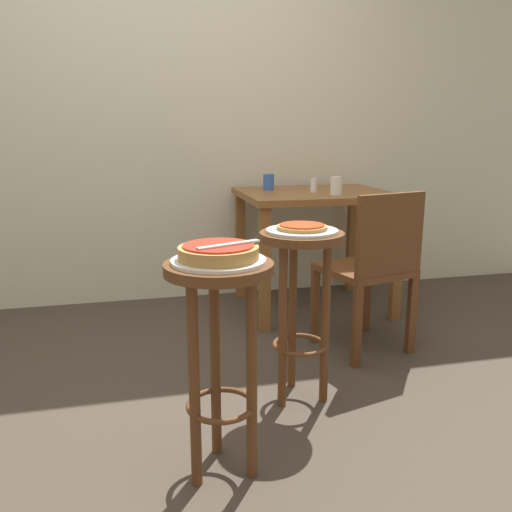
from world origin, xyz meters
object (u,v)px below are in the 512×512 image
wooden_chair (373,266)px  pizza_server_knife (229,244)px  pizza_foreground (218,252)px  stool_middle (301,281)px  serving_plate_foreground (219,261)px  cup_far_edge (269,182)px  stool_foreground (220,325)px  condiment_shaker (314,185)px  serving_plate_middle (302,231)px  dining_table (315,211)px  pizza_middle (302,227)px  cup_near_edge (336,186)px

wooden_chair → pizza_server_knife: 1.27m
pizza_foreground → stool_middle: bearing=45.6°
serving_plate_foreground → cup_far_edge: bearing=70.2°
stool_foreground → condiment_shaker: 1.76m
pizza_server_knife → serving_plate_middle: bearing=27.4°
wooden_chair → cup_far_edge: bearing=109.2°
stool_middle → cup_far_edge: size_ratio=7.22×
pizza_foreground → dining_table: bearing=60.6°
serving_plate_foreground → wooden_chair: (0.93, 0.81, -0.28)m
pizza_foreground → dining_table: 1.80m
dining_table → cup_far_edge: size_ratio=9.09×
stool_foreground → pizza_foreground: bearing=91.8°
stool_foreground → condiment_shaker: (0.85, 1.51, 0.28)m
pizza_foreground → pizza_middle: 0.59m
condiment_shaker → pizza_foreground: bearing=-119.4°
pizza_foreground → pizza_server_knife: (0.03, -0.02, 0.03)m
pizza_server_knife → dining_table: bearing=40.0°
pizza_middle → serving_plate_foreground: bearing=-134.4°
cup_near_edge → wooden_chair: cup_near_edge is taller
cup_far_edge → pizza_server_knife: 1.83m
condiment_shaker → wooden_chair: size_ratio=0.10×
pizza_foreground → stool_middle: size_ratio=0.34×
pizza_middle → condiment_shaker: bearing=68.1°
cup_near_edge → cup_far_edge: cup_near_edge is taller
serving_plate_foreground → condiment_shaker: bearing=60.6°
pizza_foreground → condiment_shaker: size_ratio=2.92×
serving_plate_middle → pizza_middle: size_ratio=1.42×
serving_plate_foreground → pizza_foreground: bearing=0.0°
condiment_shaker → stool_middle: bearing=-111.9°
wooden_chair → serving_plate_middle: bearing=-143.1°
pizza_foreground → serving_plate_middle: pizza_foreground is taller
serving_plate_foreground → wooden_chair: bearing=41.1°
stool_middle → pizza_server_knife: 0.65m
pizza_foreground → serving_plate_foreground: bearing=0.0°
pizza_foreground → wooden_chair: (0.93, 0.81, -0.30)m
serving_plate_middle → pizza_server_knife: pizza_server_knife is taller
serving_plate_foreground → wooden_chair: 1.26m
serving_plate_foreground → pizza_server_knife: 0.07m
stool_foreground → dining_table: bearing=60.6°
pizza_middle → condiment_shaker: size_ratio=2.39×
serving_plate_foreground → pizza_middle: 0.59m
cup_near_edge → cup_far_edge: 0.48m
serving_plate_middle → pizza_server_knife: bearing=-130.9°
wooden_chair → pizza_middle: bearing=-143.1°
pizza_foreground → wooden_chair: bearing=41.1°
pizza_server_knife → pizza_foreground: bearing=124.6°
stool_foreground → pizza_middle: (0.42, 0.42, 0.23)m
pizza_middle → condiment_shaker: condiment_shaker is taller
serving_plate_foreground → stool_foreground: bearing=-88.2°
serving_plate_foreground → pizza_server_knife: bearing=-33.7°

